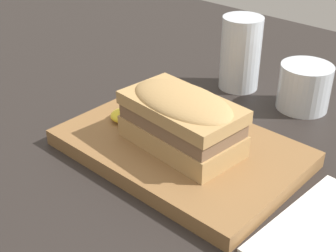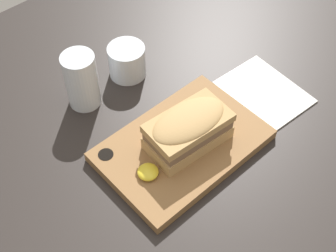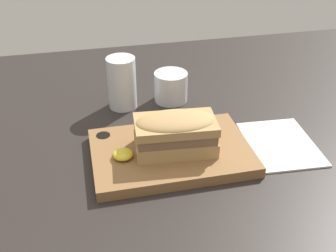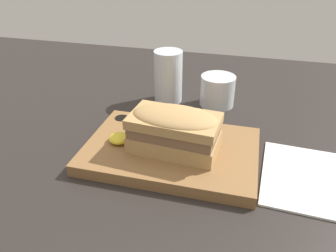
# 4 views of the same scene
# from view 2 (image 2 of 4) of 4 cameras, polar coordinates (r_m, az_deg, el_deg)

# --- Properties ---
(dining_table) EXTENTS (1.95, 1.21, 0.02)m
(dining_table) POSITION_cam_2_polar(r_m,az_deg,el_deg) (0.95, -0.99, -2.96)
(dining_table) COLOR #282321
(dining_table) RESTS_ON ground
(serving_board) EXTENTS (0.32, 0.21, 0.02)m
(serving_board) POSITION_cam_2_polar(r_m,az_deg,el_deg) (0.93, 1.70, -2.39)
(serving_board) COLOR olive
(serving_board) RESTS_ON dining_table
(sandwich) EXTENTS (0.17, 0.10, 0.08)m
(sandwich) POSITION_cam_2_polar(r_m,az_deg,el_deg) (0.88, 2.49, -0.30)
(sandwich) COLOR tan
(sandwich) RESTS_ON serving_board
(mustard_dollop) EXTENTS (0.04, 0.04, 0.02)m
(mustard_dollop) POSITION_cam_2_polar(r_m,az_deg,el_deg) (0.87, -2.46, -5.61)
(mustard_dollop) COLOR yellow
(mustard_dollop) RESTS_ON serving_board
(water_glass) EXTENTS (0.07, 0.07, 0.13)m
(water_glass) POSITION_cam_2_polar(r_m,az_deg,el_deg) (0.99, -10.43, 5.16)
(water_glass) COLOR silver
(water_glass) RESTS_ON dining_table
(wine_glass) EXTENTS (0.08, 0.08, 0.07)m
(wine_glass) POSITION_cam_2_polar(r_m,az_deg,el_deg) (1.06, -5.01, 7.80)
(wine_glass) COLOR silver
(wine_glass) RESTS_ON dining_table
(napkin) EXTENTS (0.15, 0.19, 0.00)m
(napkin) POSITION_cam_2_polar(r_m,az_deg,el_deg) (1.05, 11.63, 4.11)
(napkin) COLOR white
(napkin) RESTS_ON dining_table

